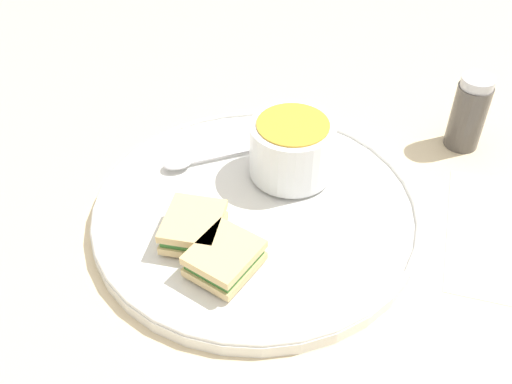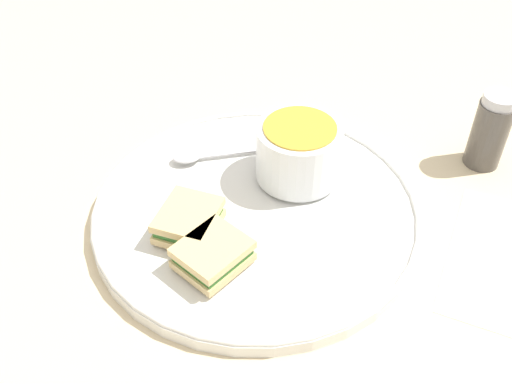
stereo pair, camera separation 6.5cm
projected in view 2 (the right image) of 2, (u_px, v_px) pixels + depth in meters
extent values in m
plane|color=beige|center=(256.00, 217.00, 0.68)|extent=(2.40, 2.40, 0.00)
cylinder|color=white|center=(256.00, 212.00, 0.67)|extent=(0.36, 0.36, 0.02)
torus|color=white|center=(256.00, 206.00, 0.67)|extent=(0.36, 0.36, 0.01)
cylinder|color=white|center=(297.00, 172.00, 0.70)|extent=(0.05, 0.05, 0.01)
cylinder|color=white|center=(299.00, 152.00, 0.68)|extent=(0.10, 0.10, 0.07)
cylinder|color=gold|center=(300.00, 129.00, 0.66)|extent=(0.08, 0.08, 0.01)
cube|color=silver|center=(231.00, 153.00, 0.73)|extent=(0.08, 0.04, 0.00)
ellipsoid|color=silver|center=(187.00, 157.00, 0.72)|extent=(0.04, 0.04, 0.01)
cube|color=#DBBC7F|center=(189.00, 226.00, 0.63)|extent=(0.09, 0.08, 0.01)
cube|color=#33702D|center=(189.00, 220.00, 0.63)|extent=(0.08, 0.08, 0.01)
cube|color=#DBBC7F|center=(188.00, 215.00, 0.62)|extent=(0.09, 0.08, 0.01)
cube|color=#DBBC7F|center=(213.00, 260.00, 0.60)|extent=(0.08, 0.07, 0.01)
cube|color=#33702D|center=(213.00, 254.00, 0.59)|extent=(0.07, 0.06, 0.01)
cube|color=#DBBC7F|center=(212.00, 248.00, 0.59)|extent=(0.08, 0.07, 0.01)
cylinder|color=#4C4742|center=(489.00, 134.00, 0.72)|extent=(0.04, 0.04, 0.09)
cylinder|color=#B7B7BC|center=(500.00, 100.00, 0.69)|extent=(0.04, 0.04, 0.01)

